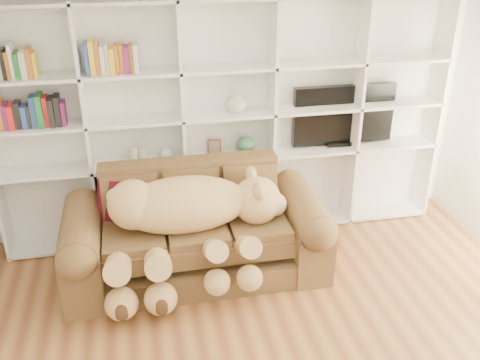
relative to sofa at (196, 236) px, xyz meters
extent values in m
cube|color=silver|center=(0.43, 0.85, 0.98)|extent=(5.00, 0.02, 2.70)
cube|color=white|center=(0.43, 0.82, 0.83)|extent=(4.40, 0.03, 2.40)
cube|color=white|center=(-0.89, 0.66, 0.83)|extent=(0.03, 0.35, 2.40)
cube|color=white|center=(-0.01, 0.66, 0.83)|extent=(0.03, 0.35, 2.40)
cube|color=white|center=(0.87, 0.66, 0.83)|extent=(0.03, 0.35, 2.40)
cube|color=white|center=(1.75, 0.66, 0.83)|extent=(0.03, 0.35, 2.40)
cube|color=white|center=(2.63, 0.66, 0.83)|extent=(0.03, 0.35, 2.40)
cube|color=white|center=(0.43, 0.66, -0.34)|extent=(4.40, 0.35, 0.03)
cube|color=white|center=(0.43, 0.66, 0.48)|extent=(4.40, 0.35, 0.03)
cube|color=white|center=(0.43, 0.66, 0.93)|extent=(4.40, 0.35, 0.03)
cube|color=white|center=(0.43, 0.66, 1.38)|extent=(4.40, 0.35, 0.03)
cube|color=brown|center=(0.00, -0.04, -0.25)|extent=(2.24, 0.91, 0.23)
cube|color=brown|center=(0.00, -0.07, 0.10)|extent=(1.66, 0.75, 0.32)
cube|color=brown|center=(0.00, 0.36, 0.32)|extent=(1.66, 0.21, 0.59)
cube|color=brown|center=(-1.00, -0.04, -0.08)|extent=(0.34, 1.01, 0.59)
cube|color=brown|center=(1.00, -0.04, -0.08)|extent=(0.34, 1.01, 0.59)
cylinder|color=brown|center=(-1.00, -0.04, 0.21)|extent=(0.34, 0.96, 0.34)
cylinder|color=brown|center=(1.00, -0.04, 0.21)|extent=(0.34, 0.96, 0.34)
ellipsoid|color=#E3B371|center=(-0.10, -0.10, 0.39)|extent=(1.14, 0.55, 0.49)
sphere|color=#E3B371|center=(-0.53, -0.10, 0.44)|extent=(0.43, 0.43, 0.43)
sphere|color=#E3B371|center=(0.55, -0.10, 0.36)|extent=(0.43, 0.43, 0.43)
sphere|color=#D8AE8E|center=(0.72, -0.10, 0.31)|extent=(0.22, 0.22, 0.22)
sphere|color=#3B2715|center=(0.80, -0.10, 0.30)|extent=(0.07, 0.07, 0.07)
ellipsoid|color=#E3B371|center=(0.53, -0.25, 0.54)|extent=(0.10, 0.17, 0.17)
ellipsoid|color=#E3B371|center=(0.53, 0.06, 0.54)|extent=(0.10, 0.17, 0.17)
sphere|color=#E3B371|center=(-0.67, -0.10, 0.53)|extent=(0.15, 0.15, 0.15)
cylinder|color=#E3B371|center=(0.10, -0.45, 0.13)|extent=(0.19, 0.53, 0.38)
cylinder|color=#E3B371|center=(0.37, -0.45, 0.13)|extent=(0.19, 0.53, 0.38)
cylinder|color=#E3B371|center=(-0.69, -0.45, 0.09)|extent=(0.22, 0.61, 0.45)
cylinder|color=#E3B371|center=(-0.38, -0.45, 0.09)|extent=(0.22, 0.61, 0.45)
sphere|color=#E3B371|center=(0.10, -0.62, -0.09)|extent=(0.23, 0.23, 0.23)
sphere|color=#E3B371|center=(0.37, -0.62, -0.09)|extent=(0.23, 0.23, 0.23)
sphere|color=#E3B371|center=(-0.69, -0.62, -0.17)|extent=(0.28, 0.28, 0.28)
sphere|color=#E3B371|center=(-0.38, -0.62, -0.17)|extent=(0.28, 0.28, 0.28)
cube|color=#500D20|center=(-0.63, 0.16, 0.33)|extent=(0.47, 0.37, 0.43)
cube|color=#B22317|center=(1.20, -0.01, -0.25)|extent=(0.33, 0.32, 0.24)
cube|color=black|center=(1.65, 0.71, 0.82)|extent=(1.07, 0.08, 0.61)
cube|color=black|center=(1.65, 0.71, 0.51)|extent=(0.36, 0.18, 0.04)
cube|color=brown|center=(0.29, 0.66, 0.59)|extent=(0.14, 0.06, 0.17)
sphere|color=#31603D|center=(0.60, 0.66, 0.59)|extent=(0.18, 0.18, 0.18)
cylinder|color=silver|center=(-0.50, 0.66, 0.57)|extent=(0.09, 0.09, 0.16)
cylinder|color=silver|center=(-0.41, 0.66, 0.56)|extent=(0.10, 0.10, 0.14)
sphere|color=silver|center=(-0.18, 0.66, 0.56)|extent=(0.12, 0.12, 0.12)
imported|color=silver|center=(0.52, 0.66, 1.04)|extent=(0.23, 0.23, 0.20)
camera|label=1|loc=(-0.44, -4.18, 2.65)|focal=40.00mm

